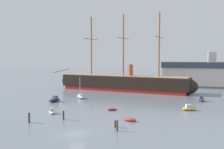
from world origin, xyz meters
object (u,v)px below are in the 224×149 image
Objects in this scene: tall_ship at (123,83)px; sailboat_alongside_bow at (80,97)px; dinghy_distant_centre at (143,88)px; mooring_piling_left_pair at (115,124)px; motorboat_foreground_left at (52,112)px; seagull_in_flight at (125,41)px; motorboat_mid_right at (189,108)px; dinghy_foreground_right at (130,119)px; motorboat_mid_left at (55,100)px; mooring_piling_right_pair at (117,126)px; mooring_piling_nearest at (29,118)px; motorboat_alongside_stern at (201,99)px; sailboat_far_left at (68,87)px; mooring_piling_midwater at (63,115)px; dinghy_near_centre at (112,109)px.

sailboat_alongside_bow is (-8.73, -20.43, -2.55)m from tall_ship.
dinghy_distant_centre is 1.38× the size of mooring_piling_left_pair.
motorboat_foreground_left is 25.61m from seagull_in_flight.
mooring_piling_left_pair is (10.64, -48.83, -2.45)m from tall_ship.
sailboat_alongside_bow is at bearing 153.50° from seagull_in_flight.
motorboat_mid_right reaches higher than mooring_piling_left_pair.
dinghy_foreground_right is 18.19m from motorboat_mid_right.
seagull_in_flight is at bearing -1.17° from motorboat_mid_left.
mooring_piling_right_pair reaches higher than motorboat_foreground_left.
motorboat_foreground_left is at bearing 88.10° from mooring_piling_nearest.
sailboat_far_left is at bearing 161.31° from motorboat_alongside_stern.
seagull_in_flight is (-2.96, 20.23, 16.48)m from mooring_piling_left_pair.
sailboat_alongside_bow is at bearing -113.14° from tall_ship.
tall_ship reaches higher than mooring_piling_midwater.
motorboat_foreground_left reaches higher than dinghy_distant_centre.
mooring_piling_nearest is (-18.95, -6.91, 0.65)m from dinghy_foreground_right.
motorboat_mid_left is 42.73m from motorboat_alongside_stern.
dinghy_near_centre is 1.36× the size of mooring_piling_right_pair.
dinghy_distant_centre is (-6.05, 52.34, -0.13)m from dinghy_foreground_right.
mooring_piling_nearest is 18.33m from mooring_piling_right_pair.
tall_ship is at bearing 81.27° from motorboat_foreground_left.
tall_ship is 10.83× the size of sailboat_far_left.
motorboat_mid_left reaches higher than dinghy_distant_centre.
motorboat_mid_left is 21.86m from mooring_piling_midwater.
motorboat_foreground_left is 0.50× the size of sailboat_alongside_bow.
motorboat_alongside_stern is 42.21m from mooring_piling_midwater.
motorboat_mid_right is at bearing -33.45° from sailboat_far_left.
motorboat_mid_left reaches higher than dinghy_near_centre.
sailboat_alongside_bow is at bearing -116.95° from dinghy_distant_centre.
motorboat_alongside_stern is 1.94× the size of mooring_piling_nearest.
motorboat_foreground_left is 20.15m from mooring_piling_right_pair.
mooring_piling_right_pair is (11.60, -50.91, -2.14)m from tall_ship.
mooring_piling_midwater is at bearing -121.37° from dinghy_near_centre.
mooring_piling_left_pair is at bearing -21.95° from motorboat_foreground_left.
sailboat_far_left is 46.98m from seagull_in_flight.
motorboat_alongside_stern is 0.71× the size of sailboat_far_left.
tall_ship is 50.03m from mooring_piling_left_pair.
motorboat_foreground_left is 47.27m from sailboat_far_left.
mooring_piling_midwater is at bearing 160.37° from mooring_piling_right_pair.
motorboat_foreground_left is 1.71× the size of mooring_piling_right_pair.
mooring_piling_left_pair is 0.71× the size of mooring_piling_midwater.
motorboat_mid_right is at bearing -103.85° from motorboat_alongside_stern.
mooring_piling_midwater is (-1.24, -46.33, -2.18)m from tall_ship.
mooring_piling_nearest is at bearing -91.90° from motorboat_foreground_left.
dinghy_foreground_right is 2.96× the size of seagull_in_flight.
motorboat_mid_left is 1.15× the size of motorboat_alongside_stern.
motorboat_mid_right reaches higher than dinghy_foreground_right.
mooring_piling_nearest reaches higher than mooring_piling_right_pair.
mooring_piling_midwater is 25.63m from seagull_in_flight.
sailboat_alongside_bow is at bearing 135.59° from dinghy_near_centre.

